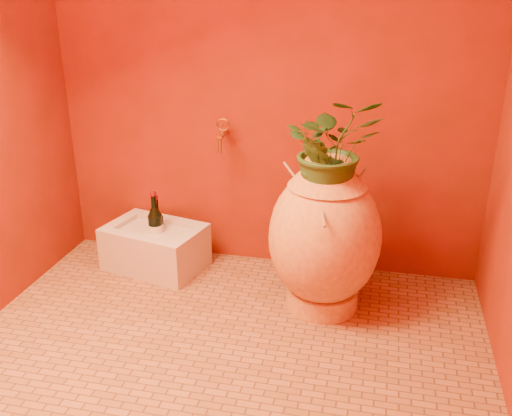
% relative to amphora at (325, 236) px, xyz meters
% --- Properties ---
extents(floor, '(2.50, 2.50, 0.00)m').
position_rel_amphora_xyz_m(floor, '(-0.41, -0.53, -0.41)').
color(floor, brown).
rests_on(floor, ground).
extents(wall_back, '(2.50, 0.02, 2.50)m').
position_rel_amphora_xyz_m(wall_back, '(-0.41, 0.47, 0.84)').
color(wall_back, '#631D05').
rests_on(wall_back, ground).
extents(amphora, '(0.73, 0.73, 0.83)m').
position_rel_amphora_xyz_m(amphora, '(0.00, 0.00, 0.00)').
color(amphora, gold).
rests_on(amphora, floor).
extents(stone_basin, '(0.64, 0.51, 0.27)m').
position_rel_amphora_xyz_m(stone_basin, '(-1.04, 0.22, -0.29)').
color(stone_basin, beige).
rests_on(stone_basin, floor).
extents(wine_bottle_a, '(0.09, 0.09, 0.35)m').
position_rel_amphora_xyz_m(wine_bottle_a, '(-1.02, 0.21, -0.14)').
color(wine_bottle_a, black).
rests_on(wine_bottle_a, stone_basin).
extents(wine_bottle_b, '(0.07, 0.07, 0.29)m').
position_rel_amphora_xyz_m(wine_bottle_b, '(-1.03, 0.22, -0.16)').
color(wine_bottle_b, black).
rests_on(wine_bottle_b, stone_basin).
extents(wine_bottle_c, '(0.08, 0.08, 0.31)m').
position_rel_amphora_xyz_m(wine_bottle_c, '(-1.03, 0.25, -0.16)').
color(wine_bottle_c, black).
rests_on(wine_bottle_c, stone_basin).
extents(wall_tap, '(0.08, 0.17, 0.19)m').
position_rel_amphora_xyz_m(wall_tap, '(-0.64, 0.38, 0.41)').
color(wall_tap, '#9C6924').
rests_on(wall_tap, wall_back).
extents(plant_main, '(0.55, 0.51, 0.51)m').
position_rel_amphora_xyz_m(plant_main, '(0.02, -0.00, 0.47)').
color(plant_main, '#244B1A').
rests_on(plant_main, amphora).
extents(plant_side, '(0.21, 0.22, 0.32)m').
position_rel_amphora_xyz_m(plant_side, '(-0.05, -0.08, 0.39)').
color(plant_side, '#244B1A').
rests_on(plant_side, amphora).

